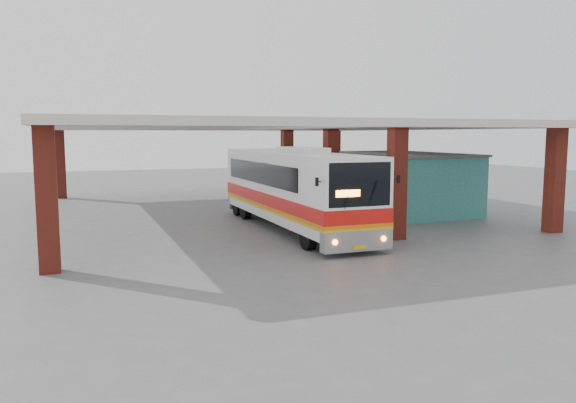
# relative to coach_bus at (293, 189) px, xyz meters

# --- Properties ---
(ground) EXTENTS (90.00, 90.00, 0.00)m
(ground) POSITION_rel_coach_bus_xyz_m (-0.05, -0.53, -1.77)
(ground) COLOR #515154
(ground) RESTS_ON ground
(brick_columns) EXTENTS (20.10, 21.60, 4.35)m
(brick_columns) POSITION_rel_coach_bus_xyz_m (1.37, 4.47, 0.41)
(brick_columns) COLOR maroon
(brick_columns) RESTS_ON ground
(canopy_roof) EXTENTS (21.00, 23.00, 0.30)m
(canopy_roof) POSITION_rel_coach_bus_xyz_m (0.45, 5.97, 2.73)
(canopy_roof) COLOR beige
(canopy_roof) RESTS_ON brick_columns
(shop_building) EXTENTS (5.20, 8.20, 3.11)m
(shop_building) POSITION_rel_coach_bus_xyz_m (7.44, 3.47, -0.21)
(shop_building) COLOR #296759
(shop_building) RESTS_ON ground
(coach_bus) EXTENTS (2.60, 12.24, 3.56)m
(coach_bus) POSITION_rel_coach_bus_xyz_m (0.00, 0.00, 0.00)
(coach_bus) COLOR white
(coach_bus) RESTS_ON ground
(motorcycle) EXTENTS (1.98, 0.86, 1.01)m
(motorcycle) POSITION_rel_coach_bus_xyz_m (3.59, 0.80, -1.26)
(motorcycle) COLOR black
(motorcycle) RESTS_ON ground
(pedestrian) EXTENTS (0.73, 0.60, 1.73)m
(pedestrian) POSITION_rel_coach_bus_xyz_m (0.87, -4.06, -0.91)
(pedestrian) COLOR red
(pedestrian) RESTS_ON ground
(red_chair) EXTENTS (0.47, 0.47, 0.71)m
(red_chair) POSITION_rel_coach_bus_xyz_m (4.79, 7.08, -1.44)
(red_chair) COLOR #B12312
(red_chair) RESTS_ON ground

